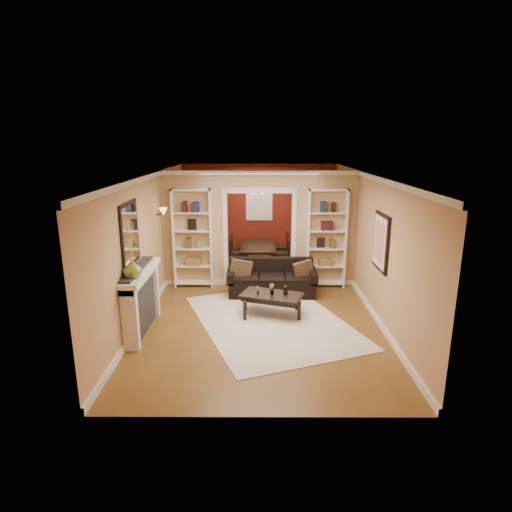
{
  "coord_description": "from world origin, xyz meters",
  "views": [
    {
      "loc": [
        -0.04,
        -8.63,
        3.33
      ],
      "look_at": [
        -0.07,
        -0.8,
        1.23
      ],
      "focal_mm": 30.0,
      "sensor_mm": 36.0,
      "label": 1
    }
  ],
  "objects_px": {
    "bookshelf_right": "(326,239)",
    "dining_table": "(259,255)",
    "coffee_table": "(272,305)",
    "fireplace": "(143,301)",
    "bookshelf_left": "(193,239)",
    "sofa": "(272,278)"
  },
  "relations": [
    {
      "from": "coffee_table",
      "to": "bookshelf_left",
      "type": "relative_size",
      "value": 0.51
    },
    {
      "from": "coffee_table",
      "to": "fireplace",
      "type": "distance_m",
      "value": 2.47
    },
    {
      "from": "coffee_table",
      "to": "bookshelf_right",
      "type": "height_order",
      "value": "bookshelf_right"
    },
    {
      "from": "coffee_table",
      "to": "bookshelf_right",
      "type": "relative_size",
      "value": 0.51
    },
    {
      "from": "coffee_table",
      "to": "fireplace",
      "type": "height_order",
      "value": "fireplace"
    },
    {
      "from": "sofa",
      "to": "fireplace",
      "type": "xyz_separation_m",
      "value": [
        -2.36,
        -1.95,
        0.19
      ]
    },
    {
      "from": "coffee_table",
      "to": "dining_table",
      "type": "distance_m",
      "value": 3.51
    },
    {
      "from": "sofa",
      "to": "bookshelf_left",
      "type": "distance_m",
      "value": 2.06
    },
    {
      "from": "sofa",
      "to": "bookshelf_left",
      "type": "height_order",
      "value": "bookshelf_left"
    },
    {
      "from": "coffee_table",
      "to": "dining_table",
      "type": "height_order",
      "value": "dining_table"
    },
    {
      "from": "bookshelf_right",
      "to": "dining_table",
      "type": "relative_size",
      "value": 1.36
    },
    {
      "from": "coffee_table",
      "to": "fireplace",
      "type": "relative_size",
      "value": 0.68
    },
    {
      "from": "bookshelf_right",
      "to": "sofa",
      "type": "bearing_deg",
      "value": -155.56
    },
    {
      "from": "bookshelf_left",
      "to": "bookshelf_right",
      "type": "bearing_deg",
      "value": 0.0
    },
    {
      "from": "bookshelf_right",
      "to": "coffee_table",
      "type": "bearing_deg",
      "value": -126.5
    },
    {
      "from": "bookshelf_left",
      "to": "dining_table",
      "type": "height_order",
      "value": "bookshelf_left"
    },
    {
      "from": "coffee_table",
      "to": "bookshelf_left",
      "type": "distance_m",
      "value": 2.69
    },
    {
      "from": "bookshelf_left",
      "to": "sofa",
      "type": "bearing_deg",
      "value": -17.64
    },
    {
      "from": "coffee_table",
      "to": "bookshelf_right",
      "type": "distance_m",
      "value": 2.4
    },
    {
      "from": "fireplace",
      "to": "dining_table",
      "type": "xyz_separation_m",
      "value": [
        2.09,
        4.25,
        -0.28
      ]
    },
    {
      "from": "bookshelf_right",
      "to": "dining_table",
      "type": "xyz_separation_m",
      "value": [
        -1.55,
        1.72,
        -0.85
      ]
    },
    {
      "from": "sofa",
      "to": "fireplace",
      "type": "bearing_deg",
      "value": -140.48
    }
  ]
}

